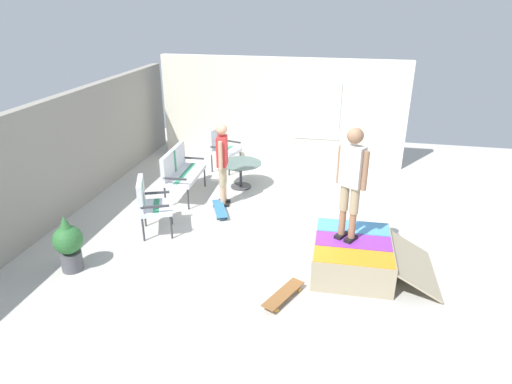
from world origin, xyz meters
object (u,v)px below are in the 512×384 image
at_px(skate_ramp, 354,255).
at_px(person_watching, 222,159).
at_px(patio_bench, 180,169).
at_px(patio_table, 241,170).
at_px(person_skater, 352,176).
at_px(skateboard_by_bench, 220,209).
at_px(potted_plant, 68,243).
at_px(patio_chair_by_wall, 149,201).
at_px(patio_chair_near_house, 222,145).
at_px(skateboard_spare, 283,294).

height_order(skate_ramp, person_watching, person_watching).
height_order(patio_bench, patio_table, patio_bench).
bearing_deg(person_skater, patio_table, 40.11).
bearing_deg(patio_table, patio_bench, 123.29).
bearing_deg(person_watching, person_skater, -126.62).
bearing_deg(skateboard_by_bench, potted_plant, 144.67).
bearing_deg(potted_plant, person_watching, -30.68).
xyz_separation_m(patio_chair_by_wall, person_watching, (1.41, -0.92, 0.36)).
bearing_deg(person_skater, patio_chair_near_house, 38.99).
distance_m(patio_bench, potted_plant, 3.02).
height_order(patio_chair_by_wall, patio_table, patio_chair_by_wall).
bearing_deg(skate_ramp, patio_chair_near_house, 39.96).
bearing_deg(patio_chair_near_house, skateboard_spare, -154.76).
xyz_separation_m(patio_chair_by_wall, person_skater, (-0.40, -3.36, 0.90)).
bearing_deg(patio_chair_near_house, person_watching, -163.33).
bearing_deg(patio_bench, potted_plant, 167.53).
relative_size(skate_ramp, patio_bench, 1.46).
bearing_deg(person_skater, patio_chair_by_wall, 83.19).
xyz_separation_m(patio_chair_by_wall, patio_table, (2.34, -1.05, -0.21)).
bearing_deg(skateboard_spare, person_skater, -38.30).
xyz_separation_m(skate_ramp, potted_plant, (-0.88, 4.21, 0.21)).
distance_m(skate_ramp, patio_table, 3.71).
height_order(person_skater, potted_plant, person_skater).
distance_m(skateboard_spare, potted_plant, 3.30).
distance_m(patio_chair_by_wall, person_skater, 3.50).
relative_size(skate_ramp, potted_plant, 2.01).
distance_m(skate_ramp, person_skater, 1.27).
height_order(patio_bench, person_watching, person_watching).
height_order(patio_chair_near_house, person_skater, person_skater).
height_order(patio_table, person_skater, person_skater).
distance_m(person_watching, potted_plant, 3.23).
bearing_deg(potted_plant, patio_bench, -12.47).
distance_m(patio_chair_near_house, patio_table, 1.22).
bearing_deg(person_watching, skateboard_by_bench, -174.95).
bearing_deg(skate_ramp, skateboard_spare, 135.56).
bearing_deg(skateboard_spare, skate_ramp, -44.44).
bearing_deg(skateboard_by_bench, patio_chair_by_wall, 136.72).
relative_size(person_watching, skateboard_spare, 2.06).
xyz_separation_m(patio_chair_by_wall, skateboard_by_bench, (1.01, -0.95, -0.53)).
distance_m(patio_chair_by_wall, potted_plant, 1.52).
height_order(person_watching, skateboard_by_bench, person_watching).
distance_m(patio_bench, patio_table, 1.34).
relative_size(person_skater, skateboard_spare, 2.12).
distance_m(skate_ramp, patio_chair_by_wall, 3.55).
xyz_separation_m(person_watching, skateboard_spare, (-2.81, -1.65, -0.88)).
bearing_deg(potted_plant, person_skater, -77.09).
bearing_deg(skate_ramp, patio_table, 41.35).
distance_m(skateboard_by_bench, skateboard_spare, 2.90).
distance_m(patio_chair_near_house, potted_plant, 4.77).
height_order(person_watching, skateboard_spare, person_watching).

